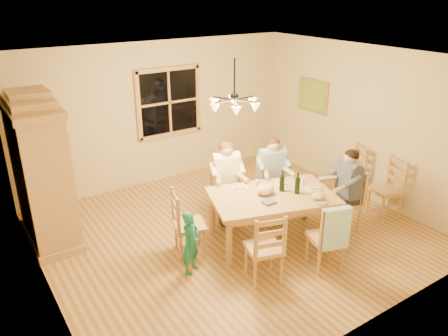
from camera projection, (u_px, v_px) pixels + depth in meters
floor at (233, 232)px, 6.89m from camera, size 5.50×5.50×0.00m
ceiling at (235, 58)px, 5.86m from camera, size 5.50×5.00×0.02m
wall_back at (159, 114)px, 8.30m from camera, size 5.50×0.02×2.70m
wall_left at (36, 198)px, 4.98m from camera, size 0.02×5.00×2.70m
wall_right at (361, 122)px, 7.77m from camera, size 0.02×5.00×2.70m
window at (169, 102)px, 8.30m from camera, size 1.30×0.06×1.30m
painting at (313, 96)px, 8.58m from camera, size 0.06×0.78×0.64m
chandelier at (234, 103)px, 6.10m from camera, size 0.77×0.68×0.71m
armoire at (42, 175)px, 6.33m from camera, size 0.66×1.40×2.30m
dining_table at (272, 201)px, 6.44m from camera, size 2.04×1.58×0.76m
chair_far_left at (226, 201)px, 7.21m from camera, size 0.54×0.53×0.99m
chair_far_right at (271, 195)px, 7.42m from camera, size 0.54×0.53×0.99m
chair_near_left at (264, 258)px, 5.71m from camera, size 0.54×0.53×0.99m
chair_near_right at (325, 247)px, 5.94m from camera, size 0.54×0.53×0.99m
chair_end_left at (190, 234)px, 6.25m from camera, size 0.53×0.54×0.99m
chair_end_right at (344, 211)px, 6.90m from camera, size 0.53×0.54×0.99m
adult_woman at (226, 171)px, 7.00m from camera, size 0.49×0.51×0.87m
adult_plaid_man at (273, 166)px, 7.21m from camera, size 0.49×0.51×0.87m
adult_slate_man at (348, 180)px, 6.70m from camera, size 0.51×0.49×0.87m
towel at (335, 229)px, 5.62m from camera, size 0.39×0.21×0.58m
wine_bottle_a at (282, 181)px, 6.46m from camera, size 0.08×0.08×0.33m
wine_bottle_b at (298, 183)px, 6.38m from camera, size 0.08×0.08×0.33m
plate_woman at (240, 189)px, 6.58m from camera, size 0.26×0.26×0.02m
plate_plaid at (283, 184)px, 6.74m from camera, size 0.26×0.26×0.02m
plate_slate at (313, 188)px, 6.60m from camera, size 0.26×0.26×0.02m
wine_glass_a at (257, 184)px, 6.58m from camera, size 0.06×0.06×0.14m
wine_glass_b at (303, 182)px, 6.65m from camera, size 0.06×0.06×0.14m
cap at (318, 196)px, 6.23m from camera, size 0.20×0.20×0.11m
napkin at (269, 202)px, 6.15m from camera, size 0.21×0.19×0.03m
cloth_bundle at (265, 189)px, 6.39m from camera, size 0.28×0.22×0.15m
child at (191, 243)px, 5.78m from camera, size 0.39×0.34×0.89m
chair_spare_front at (384, 198)px, 7.32m from camera, size 0.50×0.52×0.99m
chair_spare_back at (348, 182)px, 7.93m from camera, size 0.56×0.57×0.99m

